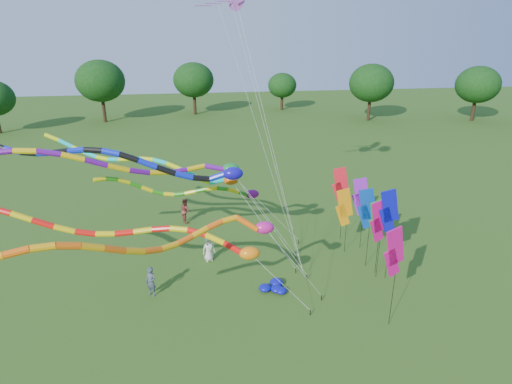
{
  "coord_description": "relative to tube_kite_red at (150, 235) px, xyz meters",
  "views": [
    {
      "loc": [
        -3.24,
        -16.28,
        13.23
      ],
      "look_at": [
        0.02,
        5.47,
        4.8
      ],
      "focal_mm": 30.0,
      "sensor_mm": 36.0,
      "label": 1
    }
  ],
  "objects": [
    {
      "name": "tree_ring",
      "position": [
        7.58,
        -4.35,
        1.45
      ],
      "size": [
        118.25,
        122.9,
        9.34
      ],
      "color": "#382314",
      "rests_on": "ground"
    },
    {
      "name": "person_c",
      "position": [
        1.44,
        10.28,
        -3.23
      ],
      "size": [
        0.92,
        1.04,
        1.8
      ],
      "primitive_type": "imported",
      "rotation": [
        0.0,
        0.0,
        1.88
      ],
      "color": "brown",
      "rests_on": "ground"
    },
    {
      "name": "tube_kite_red",
      "position": [
        0.0,
        0.0,
        0.0
      ],
      "size": [
        15.15,
        2.84,
        6.41
      ],
      "rotation": [
        0.0,
        0.0,
        -0.21
      ],
      "color": "black",
      "rests_on": "ground"
    },
    {
      "name": "banner_pole_magenta_a",
      "position": [
        10.84,
        -2.93,
        -0.21
      ],
      "size": [
        1.14,
        0.39,
        5.18
      ],
      "rotation": [
        0.0,
        0.0,
        0.27
      ],
      "color": "black",
      "rests_on": "ground"
    },
    {
      "name": "tube_kite_blue",
      "position": [
        -0.19,
        2.23,
        2.84
      ],
      "size": [
        15.75,
        2.25,
        8.6
      ],
      "rotation": [
        0.0,
        0.0,
        -0.1
      ],
      "color": "black",
      "rests_on": "ground"
    },
    {
      "name": "tube_kite_cyan",
      "position": [
        0.2,
        4.71,
        1.98
      ],
      "size": [
        13.72,
        5.1,
        8.05
      ],
      "rotation": [
        0.0,
        0.0,
        -0.32
      ],
      "color": "black",
      "rests_on": "ground"
    },
    {
      "name": "banner_pole_violet",
      "position": [
        12.29,
        4.65,
        -0.59
      ],
      "size": [
        1.15,
        0.35,
        4.8
      ],
      "rotation": [
        0.0,
        0.0,
        -0.24
      ],
      "color": "black",
      "rests_on": "ground"
    },
    {
      "name": "banner_pole_green",
      "position": [
        12.04,
        1.55,
        -0.77
      ],
      "size": [
        1.15,
        0.33,
        4.62
      ],
      "rotation": [
        0.0,
        0.0,
        0.22
      ],
      "color": "black",
      "rests_on": "ground"
    },
    {
      "name": "tube_kite_purple",
      "position": [
        -1.08,
        2.18,
        2.88
      ],
      "size": [
        17.36,
        2.76,
        8.94
      ],
      "rotation": [
        0.0,
        0.0,
        0.16
      ],
      "color": "black",
      "rests_on": "ground"
    },
    {
      "name": "ground",
      "position": [
        5.52,
        -2.32,
        -4.13
      ],
      "size": [
        160.0,
        160.0,
        0.0
      ],
      "primitive_type": "plane",
      "color": "#285115",
      "rests_on": "ground"
    },
    {
      "name": "banner_pole_blue_b",
      "position": [
        12.37,
        0.99,
        0.01
      ],
      "size": [
        1.16,
        0.12,
        5.41
      ],
      "rotation": [
        0.0,
        0.0,
        -0.03
      ],
      "color": "black",
      "rests_on": "ground"
    },
    {
      "name": "banner_pole_blue_a",
      "position": [
        11.8,
        2.49,
        -0.45
      ],
      "size": [
        1.14,
        0.4,
        4.94
      ],
      "rotation": [
        0.0,
        0.0,
        -0.28
      ],
      "color": "black",
      "rests_on": "ground"
    },
    {
      "name": "banner_pole_red",
      "position": [
        11.45,
        6.04,
        -0.32
      ],
      "size": [
        1.16,
        0.21,
        5.08
      ],
      "rotation": [
        0.0,
        0.0,
        -0.11
      ],
      "color": "black",
      "rests_on": "ground"
    },
    {
      "name": "person_b",
      "position": [
        -0.32,
        1.22,
        -3.3
      ],
      "size": [
        0.72,
        0.68,
        1.66
      ],
      "primitive_type": "imported",
      "rotation": [
        0.0,
        0.0,
        -0.65
      ],
      "color": "#414A5B",
      "rests_on": "ground"
    },
    {
      "name": "tube_kite_orange",
      "position": [
        1.68,
        -3.53,
        1.57
      ],
      "size": [
        12.55,
        5.85,
        7.52
      ],
      "rotation": [
        0.0,
        0.0,
        0.41
      ],
      "color": "black",
      "rests_on": "ground"
    },
    {
      "name": "tube_kite_green",
      "position": [
        2.5,
        5.05,
        0.23
      ],
      "size": [
        11.79,
        1.42,
        6.18
      ],
      "rotation": [
        0.0,
        0.0,
        0.11
      ],
      "color": "black",
      "rests_on": "ground"
    },
    {
      "name": "banner_pole_magenta_b",
      "position": [
        11.9,
        1.08,
        -0.6
      ],
      "size": [
        1.15,
        0.36,
        4.79
      ],
      "rotation": [
        0.0,
        0.0,
        0.25
      ],
      "color": "black",
      "rests_on": "ground"
    },
    {
      "name": "banner_pole_orange",
      "position": [
        11.12,
        4.25,
        -1.07
      ],
      "size": [
        1.16,
        0.1,
        4.31
      ],
      "rotation": [
        0.0,
        0.0,
        0.02
      ],
      "color": "black",
      "rests_on": "ground"
    },
    {
      "name": "blue_nylon_heap",
      "position": [
        6.1,
        0.8,
        -3.92
      ],
      "size": [
        1.53,
        1.3,
        0.45
      ],
      "color": "#0C0FA5",
      "rests_on": "ground"
    },
    {
      "name": "person_a",
      "position": [
        2.84,
        4.45,
        -3.36
      ],
      "size": [
        0.83,
        0.63,
        1.54
      ],
      "primitive_type": "imported",
      "rotation": [
        0.0,
        0.0,
        0.2
      ],
      "color": "silver",
      "rests_on": "ground"
    }
  ]
}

